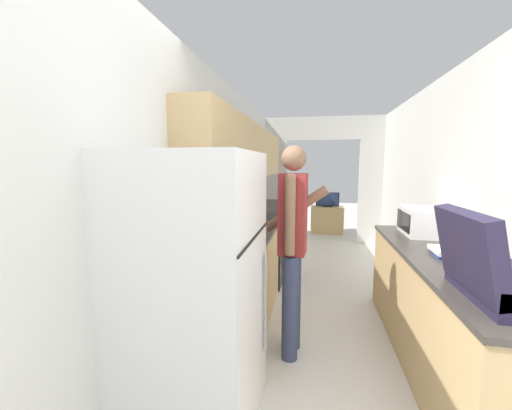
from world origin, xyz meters
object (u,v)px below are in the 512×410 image
(refrigerator, at_px, (195,295))
(person, at_px, (292,245))
(range_oven, at_px, (260,248))
(suitcase, at_px, (496,274))
(tv_cabinet, at_px, (327,220))
(television, at_px, (327,200))
(microwave, at_px, (425,221))
(book_stack, at_px, (449,252))

(refrigerator, bearing_deg, person, 58.98)
(refrigerator, height_order, range_oven, refrigerator)
(suitcase, distance_m, tv_cabinet, 5.63)
(refrigerator, relative_size, television, 3.19)
(refrigerator, bearing_deg, television, 80.29)
(person, distance_m, tv_cabinet, 4.88)
(person, relative_size, suitcase, 2.84)
(suitcase, relative_size, tv_cabinet, 0.84)
(range_oven, bearing_deg, microwave, -23.93)
(tv_cabinet, height_order, television, television)
(book_stack, height_order, tv_cabinet, book_stack)
(person, height_order, book_stack, person)
(refrigerator, xyz_separation_m, suitcase, (1.59, 0.10, 0.20))
(suitcase, relative_size, book_stack, 2.21)
(range_oven, relative_size, suitcase, 1.69)
(refrigerator, height_order, person, person)
(range_oven, height_order, tv_cabinet, range_oven)
(microwave, relative_size, television, 1.01)
(book_stack, xyz_separation_m, television, (-0.72, 4.71, -0.14))
(range_oven, relative_size, tv_cabinet, 1.41)
(television, bearing_deg, person, -95.49)
(range_oven, height_order, suitcase, suitcase)
(microwave, height_order, tv_cabinet, microwave)
(microwave, distance_m, book_stack, 0.77)
(microwave, height_order, television, microwave)
(refrigerator, distance_m, suitcase, 1.61)
(person, bearing_deg, suitcase, -119.14)
(tv_cabinet, bearing_deg, range_oven, -107.40)
(range_oven, relative_size, microwave, 1.96)
(suitcase, relative_size, microwave, 1.16)
(suitcase, bearing_deg, refrigerator, -176.25)
(microwave, bearing_deg, book_stack, -95.09)
(refrigerator, relative_size, microwave, 3.16)
(microwave, bearing_deg, range_oven, 156.07)
(range_oven, xyz_separation_m, television, (1.00, 3.16, 0.32))
(range_oven, height_order, book_stack, range_oven)
(range_oven, relative_size, book_stack, 3.74)
(tv_cabinet, relative_size, television, 1.40)
(refrigerator, distance_m, microwave, 2.41)
(microwave, xyz_separation_m, tv_cabinet, (-0.79, 3.99, -0.71))
(refrigerator, bearing_deg, microwave, 43.47)
(book_stack, xyz_separation_m, tv_cabinet, (-0.72, 4.76, -0.61))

